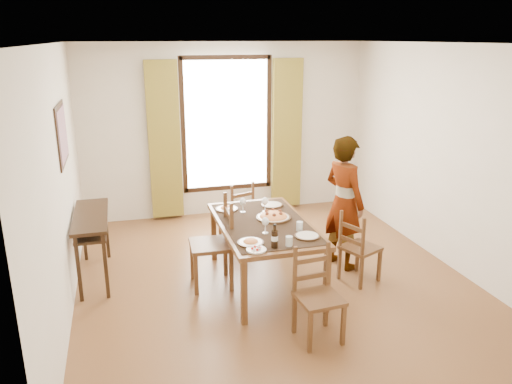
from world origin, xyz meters
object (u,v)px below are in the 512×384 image
object	(u,v)px
dining_table	(264,228)
pasta_platter	(274,215)
console_table	(91,224)
man	(344,203)

from	to	relation	value
dining_table	pasta_platter	distance (m)	0.20
dining_table	pasta_platter	bearing A→B (deg)	33.89
console_table	pasta_platter	xyz separation A→B (m)	(2.04, -0.59, 0.12)
dining_table	pasta_platter	xyz separation A→B (m)	(0.14, 0.09, 0.12)
console_table	man	world-z (taller)	man
console_table	dining_table	distance (m)	2.02
dining_table	man	xyz separation A→B (m)	(1.08, 0.21, 0.14)
console_table	man	xyz separation A→B (m)	(2.98, -0.47, 0.14)
console_table	dining_table	bearing A→B (deg)	-19.72
pasta_platter	dining_table	bearing A→B (deg)	-146.11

